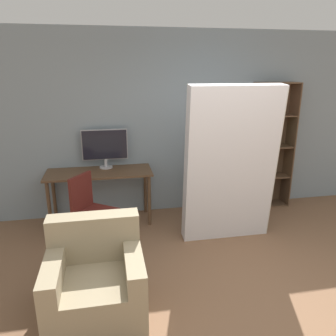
{
  "coord_description": "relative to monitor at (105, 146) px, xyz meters",
  "views": [
    {
      "loc": [
        -1.22,
        -2.13,
        2.17
      ],
      "look_at": [
        -0.54,
        1.45,
        1.05
      ],
      "focal_mm": 35.0,
      "sensor_mm": 36.0,
      "label": 1
    }
  ],
  "objects": [
    {
      "name": "ground_plane",
      "position": [
        1.26,
        -2.52,
        -1.09
      ],
      "size": [
        16.0,
        16.0,
        0.0
      ],
      "primitive_type": "plane",
      "color": "brown"
    },
    {
      "name": "wall_back",
      "position": [
        1.26,
        0.14,
        0.26
      ],
      "size": [
        8.0,
        0.06,
        2.7
      ],
      "color": "gray",
      "rests_on": "ground"
    },
    {
      "name": "desk",
      "position": [
        -0.1,
        -0.17,
        -0.43
      ],
      "size": [
        1.47,
        0.57,
        0.77
      ],
      "color": "brown",
      "rests_on": "ground"
    },
    {
      "name": "monitor",
      "position": [
        0.0,
        0.0,
        0.0
      ],
      "size": [
        0.65,
        0.19,
        0.56
      ],
      "color": "#B7B7BC",
      "rests_on": "desk"
    },
    {
      "name": "office_chair",
      "position": [
        -0.2,
        -0.81,
        -0.72
      ],
      "size": [
        0.61,
        0.61,
        0.92
      ],
      "color": "#4C4C51",
      "rests_on": "ground"
    },
    {
      "name": "bookshelf",
      "position": [
        2.49,
        -0.01,
        -0.2
      ],
      "size": [
        0.64,
        0.3,
        1.96
      ],
      "color": "brown",
      "rests_on": "ground"
    },
    {
      "name": "mattress_near",
      "position": [
        1.54,
        -0.96,
        -0.1
      ],
      "size": [
        1.15,
        0.37,
        1.99
      ],
      "color": "silver",
      "rests_on": "ground"
    },
    {
      "name": "armchair",
      "position": [
        -0.14,
        -2.01,
        -0.77
      ],
      "size": [
        0.85,
        0.8,
        0.85
      ],
      "color": "gray",
      "rests_on": "ground"
    }
  ]
}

